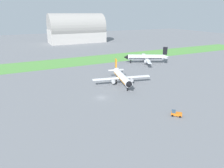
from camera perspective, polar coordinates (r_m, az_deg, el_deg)
ground_plane at (r=84.62m, az=-2.95°, el=-3.95°), size 600.00×600.00×0.00m
grass_taxiway_strip at (r=148.60m, az=-13.48°, el=5.91°), size 360.00×28.00×0.08m
airplane_parked_jet_far at (r=144.44m, az=9.67°, el=7.46°), size 29.95×30.04×11.49m
airplane_midfield_jet at (r=99.74m, az=2.79°, el=2.04°), size 29.04×28.66×10.35m
pushback_tug_near_gate at (r=73.40m, az=17.70°, el=-7.99°), size 3.85×3.78×1.95m
hangar_distant at (r=249.38m, az=-9.99°, el=14.91°), size 64.82×30.35×33.31m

